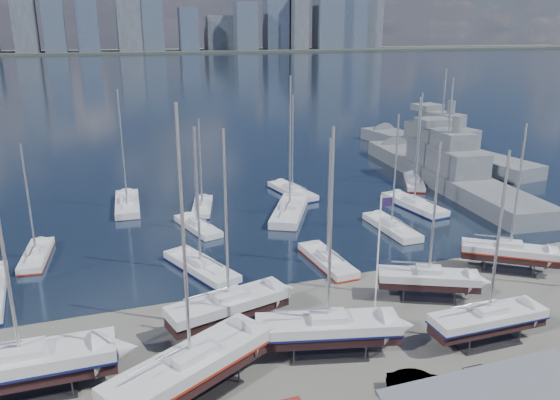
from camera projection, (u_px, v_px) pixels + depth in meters
name	position (u px, v px, depth m)	size (l,w,h in m)	color
ground	(371.00, 330.00, 44.23)	(1400.00, 1400.00, 0.00)	#605E59
water	(122.00, 71.00, 323.85)	(1400.00, 600.00, 0.40)	#182337
far_shore	(105.00, 52.00, 557.96)	(1400.00, 80.00, 2.20)	#2D332D
skyline	(93.00, 13.00, 538.54)	(639.14, 43.80, 107.69)	#475166
sailboat_cradle_0	(22.00, 365.00, 35.76)	(12.04, 3.45, 19.16)	#2D2D33
sailboat_cradle_1	(191.00, 367.00, 35.53)	(12.29, 8.93, 19.40)	#2D2D33
sailboat_cradle_2	(229.00, 305.00, 43.81)	(10.47, 5.20, 16.43)	#2D2D33
sailboat_cradle_3	(328.00, 329.00, 40.35)	(11.12, 5.49, 17.21)	#2D2D33
sailboat_cradle_4	(428.00, 279.00, 48.77)	(8.99, 6.01, 14.47)	#2D2D33
sailboat_cradle_5	(488.00, 319.00, 41.88)	(9.43, 2.71, 15.27)	#2D2D33
sailboat_cradle_6	(509.00, 252.00, 54.52)	(8.97, 7.44, 14.94)	#2D2D33
sailboat_moored_1	(37.00, 256.00, 57.81)	(3.28, 8.91, 13.03)	black
sailboat_moored_2	(127.00, 206.00, 74.43)	(3.82, 11.27, 16.76)	black
sailboat_moored_3	(201.00, 268.00, 54.87)	(6.39, 10.61, 15.35)	black
sailboat_moored_4	(198.00, 227.00, 66.34)	(4.59, 9.11, 13.24)	black
sailboat_moored_5	(202.00, 208.00, 73.59)	(4.55, 8.99, 12.94)	black
sailboat_moored_6	(327.00, 261.00, 56.54)	(3.10, 9.42, 13.89)	black
sailboat_moored_7	(290.00, 213.00, 71.51)	(9.01, 12.61, 18.81)	black
sailboat_moored_8	(292.00, 192.00, 80.55)	(4.64, 10.60, 15.33)	black
sailboat_moored_9	(391.00, 228.00, 65.95)	(2.81, 9.81, 14.78)	black
sailboat_moored_10	(414.00, 206.00, 74.34)	(4.30, 11.18, 16.30)	black
sailboat_moored_11	(414.00, 183.00, 85.48)	(6.80, 9.72, 14.30)	black
naval_ship_east	(444.00, 173.00, 86.12)	(11.88, 45.84, 18.08)	slate
naval_ship_west	(439.00, 148.00, 104.62)	(12.16, 43.50, 17.87)	slate
car_b	(419.00, 384.00, 36.41)	(1.45, 4.16, 1.37)	gray
car_c	(530.00, 390.00, 35.65)	(2.44, 5.30, 1.47)	gray
car_d	(492.00, 393.00, 35.58)	(1.81, 4.44, 1.29)	gray
flagpole	(379.00, 256.00, 42.16)	(1.02, 0.12, 11.46)	white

